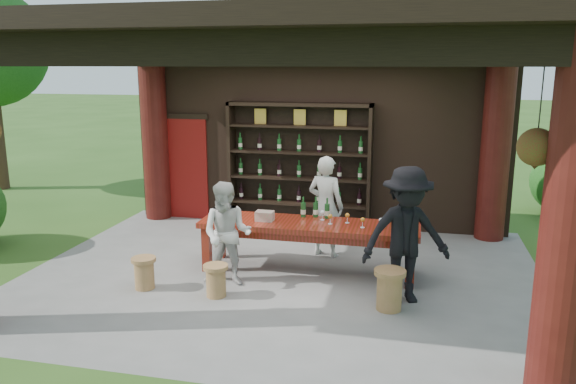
% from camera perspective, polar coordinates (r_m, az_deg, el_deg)
% --- Properties ---
extents(ground, '(90.00, 90.00, 0.00)m').
position_cam_1_polar(ground, '(8.27, -0.62, -8.40)').
color(ground, '#2D5119').
rests_on(ground, ground).
extents(pavilion, '(7.50, 6.00, 3.60)m').
position_cam_1_polar(pavilion, '(8.17, -0.05, 6.77)').
color(pavilion, slate).
rests_on(pavilion, ground).
extents(wine_shelf, '(2.64, 0.40, 2.33)m').
position_cam_1_polar(wine_shelf, '(10.32, 1.13, 2.63)').
color(wine_shelf, black).
rests_on(wine_shelf, ground).
extents(tasting_table, '(3.18, 0.83, 0.75)m').
position_cam_1_polar(tasting_table, '(8.20, 2.12, -3.91)').
color(tasting_table, '#5B1E0D').
rests_on(tasting_table, ground).
extents(stool_near_left, '(0.33, 0.33, 0.43)m').
position_cam_1_polar(stool_near_left, '(7.52, -7.33, -8.83)').
color(stool_near_left, olive).
rests_on(stool_near_left, ground).
extents(stool_near_right, '(0.40, 0.40, 0.52)m').
position_cam_1_polar(stool_near_right, '(7.18, 10.26, -9.63)').
color(stool_near_right, olive).
rests_on(stool_near_right, ground).
extents(stool_far_left, '(0.34, 0.34, 0.44)m').
position_cam_1_polar(stool_far_left, '(7.95, -14.40, -7.89)').
color(stool_far_left, olive).
rests_on(stool_far_left, ground).
extents(host, '(0.67, 0.53, 1.61)m').
position_cam_1_polar(host, '(8.87, 3.86, -1.47)').
color(host, beige).
rests_on(host, ground).
extents(guest_woman, '(0.74, 0.59, 1.45)m').
position_cam_1_polar(guest_woman, '(7.75, -6.20, -4.28)').
color(guest_woman, beige).
rests_on(guest_woman, ground).
extents(guest_man, '(1.30, 1.01, 1.77)m').
position_cam_1_polar(guest_man, '(7.26, 11.91, -4.34)').
color(guest_man, black).
rests_on(guest_man, ground).
extents(table_bottles, '(0.44, 0.11, 0.31)m').
position_cam_1_polar(table_bottles, '(8.41, 2.79, -1.56)').
color(table_bottles, '#194C1E').
rests_on(table_bottles, tasting_table).
extents(table_glasses, '(0.94, 0.33, 0.15)m').
position_cam_1_polar(table_glasses, '(8.09, 6.15, -2.79)').
color(table_glasses, silver).
rests_on(table_glasses, tasting_table).
extents(napkin_basket, '(0.26, 0.18, 0.14)m').
position_cam_1_polar(napkin_basket, '(8.26, -2.38, -2.45)').
color(napkin_basket, '#BF6672').
rests_on(napkin_basket, tasting_table).
extents(shrubs, '(14.66, 8.58, 1.36)m').
position_cam_1_polar(shrubs, '(8.60, 14.15, -4.00)').
color(shrubs, '#194C14').
rests_on(shrubs, ground).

